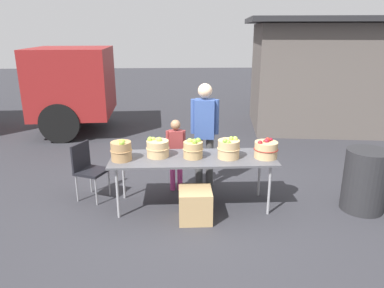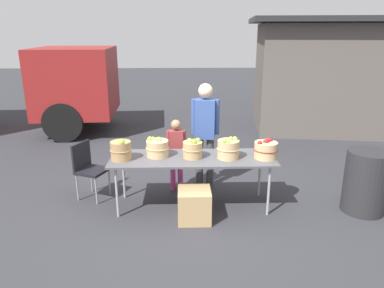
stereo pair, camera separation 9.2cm
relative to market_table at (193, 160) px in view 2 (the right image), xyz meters
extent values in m
plane|color=#2D2D33|center=(0.00, 0.00, -0.71)|extent=(40.00, 40.00, 0.00)
cube|color=#4C4C51|center=(0.00, 0.00, 0.02)|extent=(2.30, 0.76, 0.03)
cylinder|color=#99999E|center=(-1.03, -0.30, -0.35)|extent=(0.04, 0.04, 0.72)
cylinder|color=#99999E|center=(1.03, -0.30, -0.35)|extent=(0.04, 0.04, 0.72)
cylinder|color=#99999E|center=(-1.03, 0.30, -0.35)|extent=(0.04, 0.04, 0.72)
cylinder|color=#99999E|center=(1.03, 0.30, -0.35)|extent=(0.04, 0.04, 0.72)
cylinder|color=#A87F51|center=(-0.98, -0.07, 0.17)|extent=(0.28, 0.28, 0.26)
torus|color=#A87F51|center=(-0.98, -0.07, 0.18)|extent=(0.30, 0.30, 0.01)
sphere|color=#7AA833|center=(-0.98, -0.07, 0.30)|extent=(0.07, 0.07, 0.07)
sphere|color=#9EC647|center=(-1.00, -0.10, 0.28)|extent=(0.08, 0.08, 0.08)
sphere|color=#8CB738|center=(-0.95, -0.17, 0.31)|extent=(0.08, 0.08, 0.08)
sphere|color=#8CB738|center=(-0.96, -0.06, 0.30)|extent=(0.07, 0.07, 0.07)
sphere|color=#9EC647|center=(-0.97, -0.06, 0.30)|extent=(0.07, 0.07, 0.07)
cylinder|color=tan|center=(-0.49, 0.06, 0.16)|extent=(0.31, 0.31, 0.23)
torus|color=tan|center=(-0.49, 0.06, 0.17)|extent=(0.33, 0.33, 0.01)
sphere|color=#8CB738|center=(-0.60, 0.08, 0.28)|extent=(0.07, 0.07, 0.07)
sphere|color=#9EC647|center=(-0.56, 0.12, 0.28)|extent=(0.06, 0.06, 0.06)
sphere|color=#9EC647|center=(-0.60, 0.12, 0.28)|extent=(0.07, 0.07, 0.07)
sphere|color=#9EC647|center=(-0.47, 0.06, 0.29)|extent=(0.08, 0.08, 0.08)
cylinder|color=tan|center=(0.00, -0.01, 0.15)|extent=(0.27, 0.27, 0.23)
torus|color=tan|center=(0.00, -0.01, 0.17)|extent=(0.29, 0.29, 0.01)
sphere|color=#9EC647|center=(-0.04, 0.01, 0.28)|extent=(0.08, 0.08, 0.08)
sphere|color=#7AA833|center=(0.02, 0.01, 0.27)|extent=(0.07, 0.07, 0.07)
sphere|color=#7AA833|center=(0.02, -0.07, 0.29)|extent=(0.07, 0.07, 0.07)
sphere|color=#7AA833|center=(0.07, 0.02, 0.28)|extent=(0.08, 0.08, 0.08)
cylinder|color=tan|center=(0.49, -0.04, 0.17)|extent=(0.30, 0.30, 0.25)
torus|color=tan|center=(0.49, -0.04, 0.18)|extent=(0.32, 0.32, 0.01)
sphere|color=#7AA833|center=(0.47, -0.14, 0.29)|extent=(0.08, 0.08, 0.08)
sphere|color=#7AA833|center=(0.43, -0.13, 0.31)|extent=(0.07, 0.07, 0.07)
sphere|color=#8CB738|center=(0.53, -0.01, 0.31)|extent=(0.07, 0.07, 0.07)
sphere|color=#9EC647|center=(0.58, -0.01, 0.30)|extent=(0.08, 0.08, 0.08)
cylinder|color=tan|center=(1.01, -0.06, 0.15)|extent=(0.32, 0.32, 0.23)
torus|color=maroon|center=(1.01, -0.06, 0.17)|extent=(0.34, 0.34, 0.01)
sphere|color=maroon|center=(1.01, -0.04, 0.27)|extent=(0.08, 0.08, 0.08)
sphere|color=maroon|center=(0.91, -0.11, 0.27)|extent=(0.07, 0.07, 0.07)
sphere|color=maroon|center=(1.09, 0.01, 0.27)|extent=(0.06, 0.06, 0.06)
sphere|color=maroon|center=(1.01, -0.06, 0.28)|extent=(0.07, 0.07, 0.07)
sphere|color=#B22319|center=(1.04, -0.03, 0.29)|extent=(0.07, 0.07, 0.07)
sphere|color=#B22319|center=(1.00, -0.05, 0.27)|extent=(0.08, 0.08, 0.08)
cylinder|color=#3F3F3F|center=(0.30, 0.70, -0.30)|extent=(0.12, 0.12, 0.82)
cylinder|color=#3F3F3F|center=(0.13, 0.73, -0.30)|extent=(0.12, 0.12, 0.82)
cube|color=#334C8C|center=(0.22, 0.72, 0.42)|extent=(0.34, 0.27, 0.62)
sphere|color=beige|center=(0.22, 0.72, 0.86)|extent=(0.22, 0.22, 0.22)
cylinder|color=#334C8C|center=(0.40, 0.69, 0.45)|extent=(0.09, 0.09, 0.55)
cylinder|color=#334C8C|center=(0.04, 0.74, 0.45)|extent=(0.09, 0.09, 0.55)
cylinder|color=#CC3F8C|center=(-0.18, 0.57, -0.43)|extent=(0.08, 0.08, 0.56)
cylinder|color=#CC3F8C|center=(-0.30, 0.57, -0.43)|extent=(0.08, 0.08, 0.56)
cube|color=maroon|center=(-0.24, 0.57, 0.06)|extent=(0.22, 0.17, 0.42)
sphere|color=#936B4C|center=(-0.24, 0.57, 0.37)|extent=(0.15, 0.15, 0.15)
cylinder|color=maroon|center=(-0.12, 0.58, 0.09)|extent=(0.06, 0.06, 0.37)
cylinder|color=maroon|center=(-0.36, 0.56, 0.09)|extent=(0.06, 0.06, 0.37)
cube|color=maroon|center=(-2.74, 4.26, 0.54)|extent=(1.91, 2.19, 1.60)
cube|color=black|center=(-1.89, 4.30, 0.86)|extent=(0.13, 1.76, 0.80)
cylinder|color=black|center=(-2.95, 5.20, -0.26)|extent=(0.91, 0.33, 0.90)
cylinder|color=black|center=(-2.85, 3.30, -0.26)|extent=(0.91, 0.33, 0.90)
cube|color=#59514C|center=(3.32, 4.39, 0.59)|extent=(3.28, 2.76, 2.60)
cube|color=#262628|center=(3.32, 4.39, 1.97)|extent=(3.84, 3.32, 0.12)
cube|color=white|center=(3.48, 3.19, 0.79)|extent=(1.39, 0.22, 0.90)
cube|color=black|center=(-1.49, 0.31, -0.27)|extent=(0.53, 0.53, 0.04)
cube|color=black|center=(-1.66, 0.38, -0.05)|extent=(0.19, 0.38, 0.40)
cylinder|color=gray|center=(-1.40, 0.08, -0.50)|extent=(0.02, 0.02, 0.42)
cylinder|color=gray|center=(-1.27, 0.39, -0.50)|extent=(0.02, 0.02, 0.42)
cylinder|color=gray|center=(-1.72, 0.22, -0.50)|extent=(0.02, 0.02, 0.42)
cylinder|color=gray|center=(-1.58, 0.53, -0.50)|extent=(0.02, 0.02, 0.42)
cylinder|color=#262628|center=(2.40, -0.22, -0.27)|extent=(0.58, 0.58, 0.89)
cube|color=tan|center=(0.01, -0.40, -0.49)|extent=(0.44, 0.44, 0.44)
camera|label=1|loc=(-0.23, -4.76, 1.74)|focal=33.80mm
camera|label=2|loc=(-0.14, -4.76, 1.74)|focal=33.80mm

